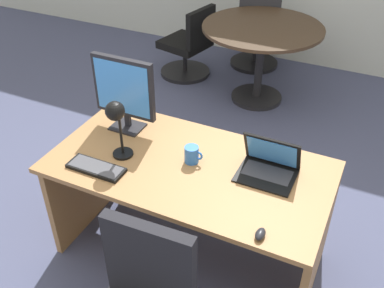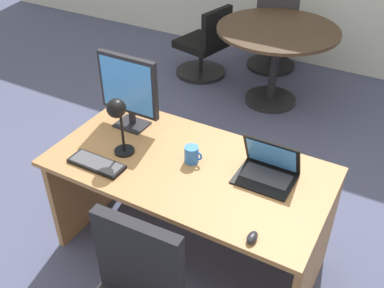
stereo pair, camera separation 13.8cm
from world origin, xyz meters
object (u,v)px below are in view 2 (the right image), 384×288
Objects in this scene: coffee_mug at (192,154)px; meeting_chair_near at (273,40)px; desk_lamp at (118,115)px; meeting_chair_far at (205,49)px; desk at (193,190)px; mouse at (252,237)px; meeting_table at (276,47)px; laptop at (269,165)px; keyboard at (97,164)px; monitor at (128,88)px.

coffee_mug is 2.93m from meeting_chair_near.
desk_lamp is 0.47× the size of meeting_chair_far.
desk is 19.59× the size of mouse.
mouse is 0.10× the size of meeting_chair_far.
meeting_table is at bearing -12.51° from meeting_chair_far.
desk is 0.65m from desk_lamp.
coffee_mug is 2.16m from meeting_table.
desk is 1.39× the size of meeting_table.
desk is at bearing -169.00° from laptop.
desk_lamp is 2.67m from meeting_chair_far.
coffee_mug reaches higher than keyboard.
meeting_chair_near is (-0.54, 2.85, -0.45)m from coffee_mug.
meeting_chair_far is (-0.87, 0.19, -0.28)m from meeting_table.
meeting_chair_far is (-1.68, 2.71, -0.45)m from mouse.
desk_lamp reaches higher than desk.
desk_lamp is 0.43× the size of meeting_chair_near.
desk_lamp is at bearing -65.14° from monitor.
coffee_mug is (-0.43, -0.10, -0.02)m from laptop.
desk is 3.34× the size of monitor.
keyboard is 3.04× the size of coffee_mug.
mouse is at bearing -36.68° from desk.
desk is 2.03× the size of meeting_chair_far.
laptop reaches higher than meeting_chair_far.
meeting_chair_near is (-0.08, 3.14, -0.41)m from keyboard.
mouse is (0.54, -0.40, 0.25)m from desk.
monitor is 1.21m from mouse.
coffee_mug is (0.39, 0.14, -0.22)m from desk_lamp.
keyboard is at bearing 174.87° from mouse.
meeting_table is (0.26, 1.99, -0.43)m from monitor.
meeting_chair_far is at bearing 106.89° from desk_lamp.
meeting_chair_far is (-0.62, 2.18, -0.70)m from monitor.
coffee_mug reaches higher than meeting_table.
mouse is 0.22× the size of desk_lamp.
desk is at bearing 97.62° from coffee_mug.
coffee_mug is at bearing -166.73° from laptop.
meeting_chair_near reaches higher than keyboard.
desk_lamp reaches higher than meeting_chair_near.
mouse reaches higher than keyboard.
laptop reaches higher than mouse.
desk_lamp reaches higher than coffee_mug.
coffee_mug is at bearing -15.32° from monitor.
desk is 2.58m from meeting_chair_far.
meeting_table is at bearing 97.16° from coffee_mug.
keyboard reaches higher than desk.
desk_lamp is at bearing -158.37° from desk.
desk is at bearing -63.71° from meeting_chair_far.
coffee_mug is 0.10× the size of meeting_table.
meeting_table is (-0.27, 2.11, 0.08)m from desk.
meeting_chair_near is (-0.27, 0.72, -0.24)m from meeting_table.
monitor is 0.59m from coffee_mug.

